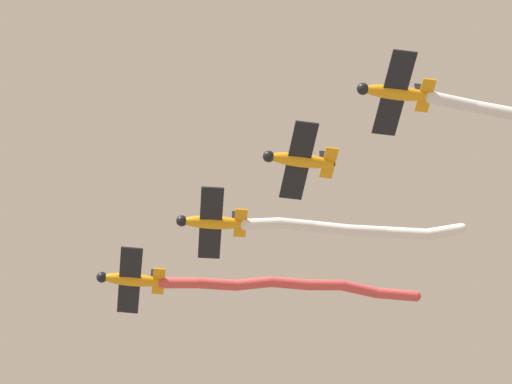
% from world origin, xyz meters
% --- Properties ---
extents(airplane_lead, '(6.30, 4.91, 1.61)m').
position_xyz_m(airplane_lead, '(1.81, -5.55, 61.60)').
color(airplane_lead, orange).
extents(smoke_trail_lead, '(8.69, 17.03, 2.24)m').
position_xyz_m(smoke_trail_lead, '(-3.42, -15.56, 62.37)').
color(smoke_trail_lead, '#DB4C4C').
extents(airplane_left_wing, '(6.20, 4.96, 1.61)m').
position_xyz_m(airplane_left_wing, '(-5.69, -7.30, 61.85)').
color(airplane_left_wing, orange).
extents(smoke_trail_left_wing, '(8.27, 13.36, 1.68)m').
position_xyz_m(smoke_trail_left_wing, '(-10.33, -15.67, 62.27)').
color(smoke_trail_left_wing, white).
extents(airplane_right_wing, '(6.35, 4.94, 1.61)m').
position_xyz_m(airplane_right_wing, '(-13.19, -9.03, 62.10)').
color(airplane_right_wing, orange).
extents(airplane_slot, '(6.33, 4.93, 1.61)m').
position_xyz_m(airplane_slot, '(-20.69, -10.77, 62.35)').
color(airplane_slot, orange).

